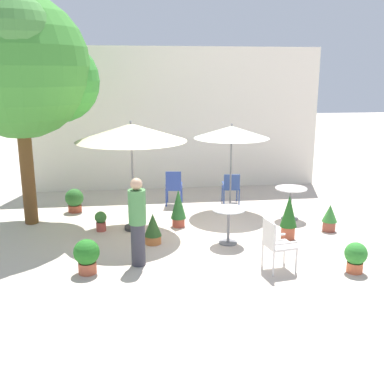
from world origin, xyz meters
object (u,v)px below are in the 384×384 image
potted_plant_4 (289,216)px  cafe_table_0 (228,219)px  potted_plant_1 (87,255)px  standing_person (137,221)px  potted_plant_0 (330,217)px  patio_chair_0 (275,242)px  patio_chair_1 (231,186)px  potted_plant_5 (74,200)px  patio_umbrella_0 (131,133)px  patio_chair_2 (174,186)px  potted_plant_2 (356,256)px  shade_tree (21,66)px  potted_plant_6 (153,228)px  potted_plant_3 (178,207)px  patio_umbrella_1 (232,133)px  potted_plant_7 (101,220)px  cafe_table_1 (291,197)px

potted_plant_4 → cafe_table_0: bearing=-175.6°
potted_plant_1 → cafe_table_0: bearing=22.1°
standing_person → potted_plant_0: bearing=17.4°
patio_chair_0 → patio_chair_1: (0.13, 4.38, -0.05)m
potted_plant_1 → potted_plant_5: size_ratio=1.04×
patio_umbrella_0 → potted_plant_0: 4.80m
patio_umbrella_0 → patio_chair_0: size_ratio=2.60×
patio_chair_2 → potted_plant_2: bearing=-59.1°
patio_chair_0 → potted_plant_5: bearing=133.8°
patio_umbrella_0 → potted_plant_0: (4.37, -0.69, -1.87)m
shade_tree → potted_plant_4: 6.71m
potted_plant_1 → potted_plant_2: 4.78m
patio_chair_0 → potted_plant_6: (-2.11, 1.63, -0.21)m
patio_chair_2 → potted_plant_0: patio_chair_2 is taller
patio_chair_2 → potted_plant_3: size_ratio=1.07×
patio_chair_2 → potted_plant_3: bearing=-91.8°
potted_plant_5 → standing_person: 3.97m
shade_tree → potted_plant_3: size_ratio=5.84×
patio_umbrella_1 → potted_plant_7: size_ratio=4.94×
patio_chair_1 → potted_plant_6: size_ratio=1.29×
patio_chair_0 → standing_person: (-2.43, 0.56, 0.31)m
potted_plant_0 → potted_plant_2: (-0.47, -2.18, -0.02)m
potted_plant_2 → patio_umbrella_1: bearing=109.5°
potted_plant_1 → patio_chair_2: bearing=65.0°
potted_plant_6 → shade_tree: bearing=147.0°
potted_plant_2 → potted_plant_0: bearing=77.9°
patio_chair_2 → standing_person: 4.02m
patio_chair_1 → potted_plant_2: size_ratio=1.52×
patio_chair_2 → potted_plant_5: size_ratio=1.57×
cafe_table_0 → potted_plant_1: bearing=-157.9°
cafe_table_0 → potted_plant_0: bearing=10.8°
potted_plant_5 → patio_chair_1: bearing=2.9°
cafe_table_1 → potted_plant_4: 1.43m
potted_plant_1 → potted_plant_2: (4.75, -0.58, -0.04)m
potted_plant_3 → patio_umbrella_1: bearing=36.8°
potted_plant_7 → standing_person: 2.26m
potted_plant_7 → patio_chair_1: bearing=28.0°
patio_umbrella_0 → standing_person: size_ratio=1.49×
potted_plant_7 → potted_plant_2: bearing=-31.6°
cafe_table_0 → potted_plant_4: size_ratio=0.79×
patio_chair_0 → potted_plant_4: 1.73m
standing_person → potted_plant_6: bearing=73.3°
patio_chair_2 → potted_plant_0: (3.29, -2.53, -0.21)m
patio_chair_2 → potted_plant_4: size_ratio=0.99×
patio_chair_2 → cafe_table_0: bearing=-73.8°
potted_plant_4 → potted_plant_5: 5.46m
cafe_table_1 → potted_plant_1: size_ratio=1.24×
shade_tree → potted_plant_3: bearing=-12.4°
potted_plant_3 → potted_plant_6: size_ratio=1.35×
patio_chair_1 → potted_plant_3: (-1.61, -1.72, -0.03)m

